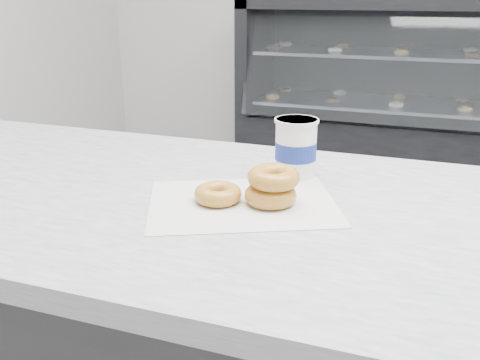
{
  "coord_description": "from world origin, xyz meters",
  "views": [
    {
      "loc": [
        -0.01,
        -1.47,
        1.27
      ],
      "look_at": [
        -0.32,
        -0.61,
        0.94
      ],
      "focal_mm": 40.0,
      "sensor_mm": 36.0,
      "label": 1
    }
  ],
  "objects_px": {
    "donut_stack": "(272,186)",
    "display_case": "(429,119)",
    "coffee_cup": "(296,147)",
    "donut_single": "(218,194)"
  },
  "relations": [
    {
      "from": "donut_stack",
      "to": "display_case",
      "type": "bearing_deg",
      "value": 84.55
    },
    {
      "from": "donut_stack",
      "to": "coffee_cup",
      "type": "distance_m",
      "value": 0.17
    },
    {
      "from": "donut_single",
      "to": "coffee_cup",
      "type": "distance_m",
      "value": 0.23
    },
    {
      "from": "display_case",
      "to": "donut_single",
      "type": "height_order",
      "value": "display_case"
    },
    {
      "from": "donut_stack",
      "to": "coffee_cup",
      "type": "relative_size",
      "value": 1.08
    },
    {
      "from": "display_case",
      "to": "coffee_cup",
      "type": "height_order",
      "value": "display_case"
    },
    {
      "from": "donut_stack",
      "to": "coffee_cup",
      "type": "bearing_deg",
      "value": 89.99
    },
    {
      "from": "donut_single",
      "to": "coffee_cup",
      "type": "height_order",
      "value": "coffee_cup"
    },
    {
      "from": "donut_stack",
      "to": "donut_single",
      "type": "bearing_deg",
      "value": -164.98
    },
    {
      "from": "display_case",
      "to": "donut_stack",
      "type": "distance_m",
      "value": 2.77
    }
  ]
}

